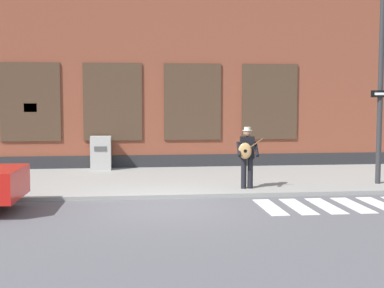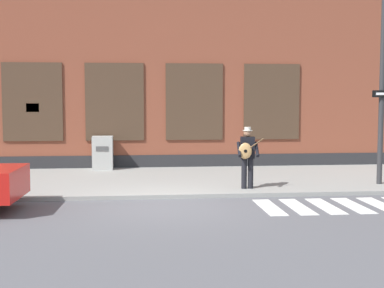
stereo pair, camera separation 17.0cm
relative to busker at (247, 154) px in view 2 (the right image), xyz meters
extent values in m
plane|color=#56565B|center=(-2.36, -1.69, -1.07)|extent=(160.00, 160.00, 0.00)
cube|color=gray|center=(-2.36, 2.08, -1.01)|extent=(28.00, 5.66, 0.11)
cube|color=brown|center=(-2.36, 6.91, 3.60)|extent=(28.00, 4.00, 9.35)
cube|color=#28282B|center=(-2.36, 4.89, -0.79)|extent=(28.00, 0.04, 0.55)
cube|color=#473323|center=(-6.62, 4.88, 1.39)|extent=(2.06, 0.06, 2.74)
cube|color=black|center=(-6.62, 4.87, 1.39)|extent=(1.94, 0.03, 2.62)
cube|color=#473323|center=(-3.78, 4.88, 1.39)|extent=(2.06, 0.06, 2.74)
cube|color=black|center=(-3.78, 4.87, 1.39)|extent=(1.94, 0.03, 2.62)
cube|color=#473323|center=(-0.94, 4.88, 1.39)|extent=(2.06, 0.06, 2.74)
cube|color=black|center=(-0.94, 4.87, 1.39)|extent=(1.94, 0.03, 2.62)
cube|color=#473323|center=(1.91, 4.88, 1.39)|extent=(2.06, 0.06, 2.74)
cube|color=black|center=(1.91, 4.87, 1.39)|extent=(1.94, 0.03, 2.62)
cube|color=yellow|center=(-6.62, 4.86, 1.19)|extent=(0.44, 0.02, 0.30)
cube|color=silver|center=(0.12, -2.05, -1.06)|extent=(0.42, 1.90, 0.01)
cube|color=silver|center=(0.80, -2.05, -1.06)|extent=(0.42, 1.90, 0.01)
cube|color=silver|center=(1.48, -2.05, -1.06)|extent=(0.42, 1.90, 0.01)
cube|color=silver|center=(2.17, -2.05, -1.06)|extent=(0.42, 1.90, 0.01)
cube|color=silver|center=(2.85, -2.05, -1.06)|extent=(0.42, 1.90, 0.01)
cube|color=silver|center=(-5.64, -1.40, -0.33)|extent=(0.07, 0.24, 0.12)
cube|color=silver|center=(-5.68, -2.54, -0.33)|extent=(0.07, 0.24, 0.12)
cylinder|color=black|center=(0.10, 0.03, -0.54)|extent=(0.15, 0.15, 0.83)
cylinder|color=black|center=(-0.08, 0.02, -0.54)|extent=(0.15, 0.15, 0.83)
cube|color=black|center=(0.01, 0.04, 0.17)|extent=(0.40, 0.25, 0.60)
sphere|color=#9E7051|center=(0.01, 0.04, 0.58)|extent=(0.22, 0.22, 0.22)
cylinder|color=beige|center=(0.01, 0.04, 0.64)|extent=(0.28, 0.27, 0.02)
cylinder|color=beige|center=(0.01, 0.04, 0.69)|extent=(0.18, 0.18, 0.09)
cylinder|color=black|center=(0.24, -0.09, 0.13)|extent=(0.14, 0.52, 0.39)
cylinder|color=black|center=(-0.23, -0.04, 0.13)|extent=(0.14, 0.52, 0.39)
ellipsoid|color=tan|center=(-0.08, -0.14, 0.09)|extent=(0.37, 0.15, 0.44)
cylinder|color=black|center=(-0.09, -0.20, 0.09)|extent=(0.09, 0.02, 0.09)
cylinder|color=brown|center=(0.17, -0.18, 0.27)|extent=(0.47, 0.08, 0.34)
cylinder|color=#2D2D30|center=(3.99, 0.44, 1.81)|extent=(0.15, 0.15, 5.54)
cube|color=black|center=(3.97, 0.33, 1.64)|extent=(0.60, 0.11, 0.20)
cube|color=white|center=(3.97, 0.31, 1.64)|extent=(0.40, 0.07, 0.07)
cube|color=#ADADA8|center=(-4.19, 4.46, -0.38)|extent=(0.70, 0.59, 1.16)
cube|color=#4C4C4C|center=(-4.19, 4.16, -0.20)|extent=(0.42, 0.02, 0.16)
camera|label=1|loc=(-3.14, -14.25, 1.49)|focal=50.00mm
camera|label=2|loc=(-2.97, -14.27, 1.49)|focal=50.00mm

